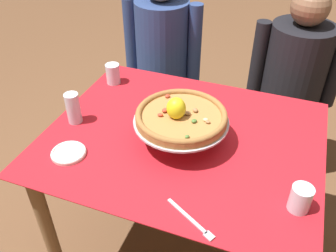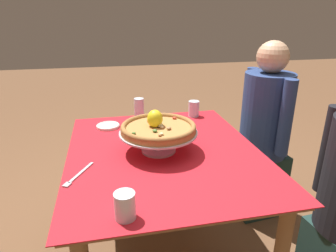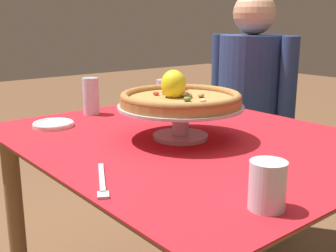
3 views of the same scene
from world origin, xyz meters
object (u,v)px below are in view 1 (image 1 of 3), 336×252
at_px(water_glass_side_left, 74,110).
at_px(side_plate, 69,153).
at_px(pizza, 180,115).
at_px(diner_right, 290,93).
at_px(dinner_fork, 192,221).
at_px(pizza_stand, 180,125).
at_px(diner_left, 162,71).
at_px(water_glass_front_right, 300,200).
at_px(water_glass_back_left, 113,75).

xyz_separation_m(water_glass_side_left, side_plate, (0.09, -0.20, -0.05)).
height_order(pizza, diner_right, diner_right).
bearing_deg(pizza, dinner_fork, -65.07).
distance_m(pizza_stand, diner_left, 0.92).
xyz_separation_m(pizza, diner_left, (-0.39, 0.80, -0.28)).
height_order(pizza_stand, diner_left, diner_left).
bearing_deg(diner_left, side_plate, -89.53).
relative_size(pizza, water_glass_front_right, 3.82).
bearing_deg(water_glass_back_left, dinner_fork, -47.24).
relative_size(pizza_stand, diner_right, 0.32).
relative_size(pizza_stand, side_plate, 2.78).
relative_size(pizza_stand, pizza, 1.05).
height_order(pizza, water_glass_side_left, pizza).
relative_size(water_glass_front_right, diner_right, 0.08).
bearing_deg(diner_left, water_glass_front_right, -48.76).
bearing_deg(side_plate, diner_right, 54.16).
relative_size(water_glass_back_left, side_plate, 0.75).
bearing_deg(diner_right, water_glass_front_right, -85.09).
bearing_deg(diner_left, pizza, -64.15).
distance_m(water_glass_side_left, water_glass_front_right, 0.97).
distance_m(water_glass_back_left, dinner_fork, 0.95).
xyz_separation_m(pizza_stand, dinner_fork, (0.17, -0.37, -0.07)).
height_order(pizza_stand, water_glass_side_left, water_glass_side_left).
relative_size(water_glass_front_right, dinner_fork, 0.50).
distance_m(pizza, diner_right, 0.97).
distance_m(pizza, water_glass_back_left, 0.57).
bearing_deg(water_glass_side_left, diner_left, 84.18).
height_order(side_plate, dinner_fork, side_plate).
xyz_separation_m(water_glass_side_left, diner_left, (0.09, 0.83, -0.22)).
relative_size(water_glass_side_left, dinner_fork, 0.73).
distance_m(pizza, water_glass_side_left, 0.48).
bearing_deg(diner_right, dinner_fork, -100.47).
xyz_separation_m(pizza, dinner_fork, (0.17, -0.37, -0.12)).
distance_m(water_glass_back_left, diner_left, 0.52).
distance_m(water_glass_side_left, diner_right, 1.25).
bearing_deg(pizza_stand, water_glass_front_right, -22.29).
relative_size(water_glass_back_left, water_glass_front_right, 1.07).
distance_m(water_glass_front_right, dinner_fork, 0.36).
height_order(pizza, diner_left, diner_left).
bearing_deg(side_plate, pizza, 32.05).
xyz_separation_m(water_glass_front_right, diner_right, (-0.09, 1.03, -0.22)).
bearing_deg(diner_right, side_plate, -125.84).
distance_m(water_glass_side_left, dinner_fork, 0.73).
xyz_separation_m(water_glass_back_left, dinner_fork, (0.64, -0.69, -0.04)).
distance_m(pizza, diner_left, 0.93).
distance_m(pizza_stand, water_glass_back_left, 0.57).
bearing_deg(pizza, water_glass_side_left, -175.44).
bearing_deg(diner_right, water_glass_side_left, -134.82).
bearing_deg(dinner_fork, side_plate, 166.03).
height_order(pizza_stand, water_glass_back_left, pizza_stand).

